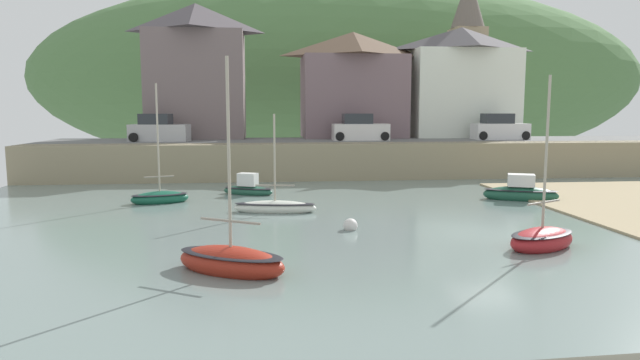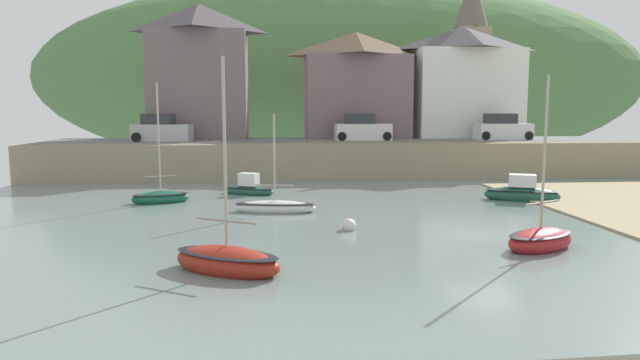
% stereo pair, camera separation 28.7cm
% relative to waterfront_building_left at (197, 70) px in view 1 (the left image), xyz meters
% --- Properties ---
extents(quay_seawall, '(48.00, 9.40, 2.40)m').
position_rel_waterfront_building_left_xyz_m(quay_seawall, '(13.41, -7.70, -6.33)').
color(quay_seawall, gray).
rests_on(quay_seawall, ground).
extents(hillside_backdrop, '(80.00, 44.00, 24.69)m').
position_rel_waterfront_building_left_xyz_m(hillside_backdrop, '(15.94, 30.00, 0.95)').
color(hillside_backdrop, '#4E7642').
rests_on(hillside_backdrop, ground).
extents(waterfront_building_left, '(7.66, 5.99, 10.41)m').
position_rel_waterfront_building_left_xyz_m(waterfront_building_left, '(0.00, 0.00, 0.00)').
color(waterfront_building_left, slate).
rests_on(waterfront_building_left, ground).
extents(waterfront_building_centre, '(8.45, 5.93, 8.42)m').
position_rel_waterfront_building_left_xyz_m(waterfront_building_centre, '(12.40, -0.00, -1.01)').
color(waterfront_building_centre, slate).
rests_on(waterfront_building_centre, ground).
extents(waterfront_building_right, '(8.76, 5.80, 8.91)m').
position_rel_waterfront_building_left_xyz_m(waterfront_building_right, '(21.41, -0.00, -0.77)').
color(waterfront_building_right, white).
rests_on(waterfront_building_right, ground).
extents(church_with_spire, '(3.00, 3.00, 14.22)m').
position_rel_waterfront_building_left_xyz_m(church_with_spire, '(23.34, 4.00, 2.05)').
color(church_with_spire, tan).
rests_on(church_with_spire, ground).
extents(sailboat_blue_trim, '(3.65, 2.92, 6.30)m').
position_rel_waterfront_building_left_xyz_m(sailboat_blue_trim, '(4.12, -29.41, -7.37)').
color(sailboat_blue_trim, '#9F2718').
rests_on(sailboat_blue_trim, ground).
extents(dinghy_open_wooden, '(3.04, 2.05, 1.31)m').
position_rel_waterfront_building_left_xyz_m(dinghy_open_wooden, '(4.23, -14.58, -7.37)').
color(dinghy_open_wooden, '#21513D').
rests_on(dinghy_open_wooden, ground).
extents(sailboat_white_hull, '(3.88, 1.56, 4.59)m').
position_rel_waterfront_building_left_xyz_m(sailboat_white_hull, '(5.59, -20.11, -7.45)').
color(sailboat_white_hull, silver).
rests_on(sailboat_white_hull, ground).
extents(sailboat_tall_mast, '(3.03, 1.95, 6.07)m').
position_rel_waterfront_building_left_xyz_m(sailboat_tall_mast, '(-0.08, -16.93, -7.41)').
color(sailboat_tall_mast, '#16583F').
rests_on(sailboat_tall_mast, ground).
extents(motorboat_with_cabin, '(3.13, 2.55, 5.94)m').
position_rel_waterfront_building_left_xyz_m(motorboat_with_cabin, '(14.36, -27.67, -7.38)').
color(motorboat_with_cabin, '#A92024').
rests_on(motorboat_with_cabin, ground).
extents(sailboat_far_left, '(3.90, 2.49, 1.54)m').
position_rel_waterfront_building_left_xyz_m(sailboat_far_left, '(18.28, -17.95, -7.31)').
color(sailboat_far_left, '#1D523C').
rests_on(sailboat_far_left, ground).
extents(parked_car_near_slipway, '(4.26, 2.13, 1.95)m').
position_rel_waterfront_building_left_xyz_m(parked_car_near_slipway, '(-2.26, -4.50, -4.48)').
color(parked_car_near_slipway, '#B5B6B7').
rests_on(parked_car_near_slipway, ground).
extents(parked_car_by_wall, '(4.10, 1.82, 1.95)m').
position_rel_waterfront_building_left_xyz_m(parked_car_by_wall, '(12.21, -4.50, -4.48)').
color(parked_car_by_wall, white).
rests_on(parked_car_by_wall, ground).
extents(parked_car_end_of_row, '(4.10, 1.82, 1.95)m').
position_rel_waterfront_building_left_xyz_m(parked_car_end_of_row, '(22.92, -4.50, -4.48)').
color(parked_car_end_of_row, silver).
rests_on(parked_car_end_of_row, ground).
extents(mooring_buoy, '(0.56, 0.56, 0.56)m').
position_rel_waterfront_building_left_xyz_m(mooring_buoy, '(8.41, -24.20, -7.52)').
color(mooring_buoy, silver).
rests_on(mooring_buoy, ground).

